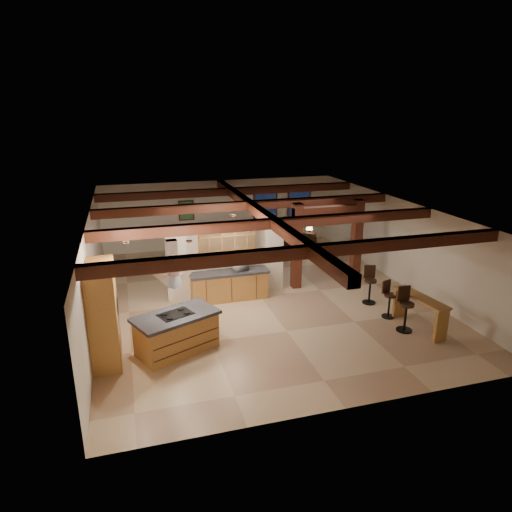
{
  "coord_description": "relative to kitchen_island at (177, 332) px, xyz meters",
  "views": [
    {
      "loc": [
        -3.94,
        -13.04,
        5.83
      ],
      "look_at": [
        -0.01,
        0.5,
        1.24
      ],
      "focal_mm": 32.0,
      "sensor_mm": 36.0,
      "label": 1
    }
  ],
  "objects": [
    {
      "name": "bar_stool_b",
      "position": [
        6.14,
        0.27,
        0.05
      ],
      "size": [
        0.4,
        0.41,
        1.09
      ],
      "color": "black",
      "rests_on": "ground"
    },
    {
      "name": "side_table",
      "position": [
        6.77,
        7.74,
        -0.24
      ],
      "size": [
        0.57,
        0.57,
        0.54
      ],
      "primitive_type": "cube",
      "rotation": [
        0.0,
        0.0,
        -0.4
      ],
      "color": "#3E1E0F",
      "rests_on": "ground"
    },
    {
      "name": "back_counter",
      "position": [
        2.0,
        2.8,
        -0.03
      ],
      "size": [
        2.5,
        0.66,
        0.94
      ],
      "color": "#B07539",
      "rests_on": "ground"
    },
    {
      "name": "bar_stool_c",
      "position": [
        6.13,
        1.33,
        0.09
      ],
      "size": [
        0.43,
        0.44,
        1.19
      ],
      "color": "black",
      "rests_on": "ground"
    },
    {
      "name": "pantry_cabinet",
      "position": [
        -1.67,
        0.09,
        0.69
      ],
      "size": [
        0.67,
        1.6,
        2.4
      ],
      "color": "#B07539",
      "rests_on": "ground"
    },
    {
      "name": "room_walls",
      "position": [
        3.0,
        2.69,
        1.27
      ],
      "size": [
        12.0,
        12.0,
        12.0
      ],
      "color": "beige",
      "rests_on": "ground"
    },
    {
      "name": "partition_wall",
      "position": [
        2.0,
        3.19,
        0.59
      ],
      "size": [
        3.8,
        0.18,
        2.2
      ],
      "primitive_type": "cube",
      "color": "beige",
      "rests_on": "ground"
    },
    {
      "name": "ground",
      "position": [
        3.0,
        2.69,
        -0.51
      ],
      "size": [
        12.0,
        12.0,
        0.0
      ],
      "primitive_type": "plane",
      "color": "#CCB088",
      "rests_on": "ground"
    },
    {
      "name": "microwave",
      "position": [
        2.35,
        2.8,
        0.56
      ],
      "size": [
        0.51,
        0.4,
        0.26
      ],
      "primitive_type": "imported",
      "rotation": [
        0.0,
        0.0,
        3.33
      ],
      "color": "#B4B4B9",
      "rests_on": "back_counter"
    },
    {
      "name": "bar_counter",
      "position": [
        6.55,
        -0.63,
        0.13
      ],
      "size": [
        0.67,
        1.84,
        0.94
      ],
      "color": "#B07539",
      "rests_on": "ground"
    },
    {
      "name": "upper_display_cabinet",
      "position": [
        2.0,
        3.0,
        1.34
      ],
      "size": [
        1.8,
        0.36,
        0.95
      ],
      "color": "#B07539",
      "rests_on": "partition_wall"
    },
    {
      "name": "range_hood",
      "position": [
        0.0,
        0.0,
        1.27
      ],
      "size": [
        1.1,
        1.1,
        1.4
      ],
      "color": "silver",
      "rests_on": "room_walls"
    },
    {
      "name": "dining_chairs",
      "position": [
        3.05,
        4.98,
        0.04
      ],
      "size": [
        2.13,
        2.13,
        1.08
      ],
      "color": "#3E1E0F",
      "rests_on": "ground"
    },
    {
      "name": "dining_table",
      "position": [
        3.05,
        4.98,
        -0.23
      ],
      "size": [
        1.84,
        1.47,
        0.57
      ],
      "primitive_type": "imported",
      "rotation": [
        0.0,
        0.0,
        -0.4
      ],
      "color": "#3D210F",
      "rests_on": "ground"
    },
    {
      "name": "back_windows",
      "position": [
        5.8,
        8.63,
        0.99
      ],
      "size": [
        2.7,
        0.07,
        1.7
      ],
      "color": "#3E1E0F",
      "rests_on": "room_walls"
    },
    {
      "name": "bar_stool_a",
      "position": [
        6.11,
        -0.61,
        0.12
      ],
      "size": [
        0.43,
        0.43,
        1.24
      ],
      "color": "black",
      "rests_on": "ground"
    },
    {
      "name": "ceiling_beams",
      "position": [
        3.0,
        2.69,
        2.25
      ],
      "size": [
        10.0,
        12.0,
        0.28
      ],
      "color": "#3E1E0F",
      "rests_on": "room_walls"
    },
    {
      "name": "sofa",
      "position": [
        6.18,
        8.11,
        -0.22
      ],
      "size": [
        2.15,
        1.39,
        0.58
      ],
      "primitive_type": "imported",
      "rotation": [
        0.0,
        0.0,
        2.81
      ],
      "color": "black",
      "rests_on": "ground"
    },
    {
      "name": "kitchen_island",
      "position": [
        0.0,
        0.0,
        0.0
      ],
      "size": [
        2.31,
        1.82,
        1.01
      ],
      "color": "#B07539",
      "rests_on": "ground"
    },
    {
      "name": "recessed_cans",
      "position": [
        0.47,
        0.76,
        2.36
      ],
      "size": [
        3.16,
        2.46,
        0.03
      ],
      "color": "silver",
      "rests_on": "room_walls"
    },
    {
      "name": "table_lamp",
      "position": [
        6.77,
        7.74,
        0.28
      ],
      "size": [
        0.3,
        0.3,
        0.35
      ],
      "color": "black",
      "rests_on": "side_table"
    },
    {
      "name": "framed_art",
      "position": [
        1.5,
        8.63,
        1.19
      ],
      "size": [
        0.65,
        0.05,
        0.85
      ],
      "color": "#3E1E0F",
      "rests_on": "room_walls"
    },
    {
      "name": "timber_posts",
      "position": [
        5.5,
        3.19,
        1.25
      ],
      "size": [
        2.5,
        0.3,
        2.9
      ],
      "color": "#3E1E0F",
      "rests_on": "ground"
    }
  ]
}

